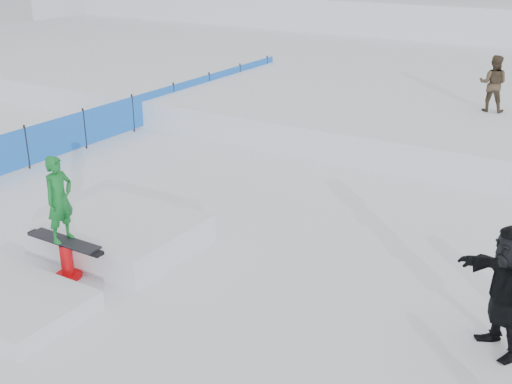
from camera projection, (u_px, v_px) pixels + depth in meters
The scene contains 6 objects.
ground at pixel (165, 288), 10.30m from camera, with size 120.00×120.00×0.00m, color white.
snow_midrise at pixel (449, 84), 22.83m from camera, with size 50.00×18.00×0.80m, color white.
safety_fence at pixel (133, 113), 18.49m from camera, with size 0.05×16.00×1.10m.
walker_olive at pixel (493, 83), 17.44m from camera, with size 0.75×0.58×1.54m, color #473826.
spectator_dark at pixel (507, 290), 8.44m from camera, with size 1.72×0.55×1.86m, color black.
jib_rail_feature at pixel (92, 247), 11.00m from camera, with size 2.60×4.40×2.11m.
Camera 1 is at (5.97, -6.90, 5.24)m, focal length 45.00 mm.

